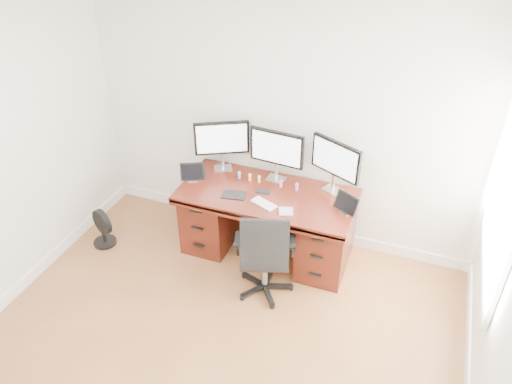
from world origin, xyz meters
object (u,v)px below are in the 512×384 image
(keyboard, at_px, (264,204))
(desk, at_px, (268,220))
(office_chair, at_px, (265,268))
(monitor_center, at_px, (277,150))
(floor_fan, at_px, (102,228))

(keyboard, bearing_deg, desk, 122.81)
(office_chair, height_order, monitor_center, monitor_center)
(desk, bearing_deg, office_chair, -72.91)
(floor_fan, bearing_deg, keyboard, 32.48)
(monitor_center, bearing_deg, office_chair, -72.40)
(desk, bearing_deg, keyboard, -80.56)
(office_chair, bearing_deg, desk, 89.00)
(desk, bearing_deg, floor_fan, -163.49)
(office_chair, bearing_deg, floor_fan, 159.34)
(desk, distance_m, floor_fan, 1.75)
(desk, bearing_deg, monitor_center, 90.03)
(office_chair, height_order, keyboard, office_chair)
(office_chair, relative_size, floor_fan, 2.31)
(desk, xyz_separation_m, monitor_center, (-0.00, 0.24, 0.68))
(desk, relative_size, office_chair, 1.79)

